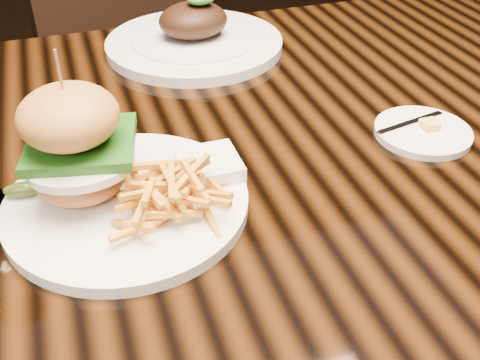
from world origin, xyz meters
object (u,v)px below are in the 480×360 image
object	(u,v)px
dining_table	(206,188)
far_dish	(194,39)
chair_far	(134,42)
burger_plate	(114,174)

from	to	relation	value
dining_table	far_dish	size ratio (longest dim) A/B	5.12
far_dish	chair_far	bearing A→B (deg)	93.40
burger_plate	far_dish	bearing A→B (deg)	88.61
dining_table	burger_plate	xyz separation A→B (m)	(-0.13, -0.10, 0.12)
dining_table	chair_far	xyz separation A→B (m)	(0.03, 0.89, -0.13)
far_dish	chair_far	xyz separation A→B (m)	(-0.03, 0.58, -0.23)
chair_far	burger_plate	bearing A→B (deg)	-115.66
dining_table	far_dish	xyz separation A→B (m)	(0.07, 0.31, 0.10)
far_dish	chair_far	world-z (taller)	chair_far
burger_plate	far_dish	size ratio (longest dim) A/B	0.88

